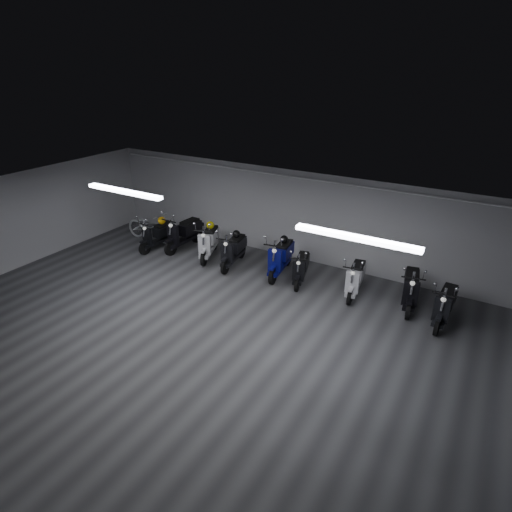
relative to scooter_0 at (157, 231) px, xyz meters
The scene contains 21 objects.
floor 5.47m from the scooter_0, 37.59° to the right, with size 14.00×10.00×0.01m, color #3C3C3F.
ceiling 5.84m from the scooter_0, 37.59° to the right, with size 14.00×10.00×0.01m, color slate.
back_wall 4.68m from the scooter_0, 21.51° to the left, with size 14.00×0.01×2.80m, color #ABABAE.
left_wall 4.34m from the scooter_0, 129.25° to the right, with size 0.01×10.00×2.80m, color #ABABAE.
fluor_strip_left 3.38m from the scooter_0, 60.62° to the right, with size 2.40×0.18×0.08m, color white.
fluor_strip_right 7.94m from the scooter_0, 17.56° to the right, with size 2.40×0.18×0.08m, color white.
conduit 5.00m from the scooter_0, 20.52° to the left, with size 0.05×0.05×13.60m, color white.
scooter_0 is the anchor object (origin of this frame).
scooter_1 0.87m from the scooter_0, 31.42° to the left, with size 0.65×1.96×1.46m, color black, non-canonical shape.
scooter_2 1.89m from the scooter_0, ahead, with size 0.62×1.87×1.39m, color silver, non-canonical shape.
scooter_3 2.87m from the scooter_0, ahead, with size 0.60×1.80×1.34m, color black, non-canonical shape.
scooter_4 4.39m from the scooter_0, ahead, with size 0.64×1.92×1.43m, color #0A0C63, non-canonical shape.
scooter_5 5.09m from the scooter_0, ahead, with size 0.53×1.60×1.19m, color black, non-canonical shape.
scooter_6 6.63m from the scooter_0, ahead, with size 0.57×1.70×1.27m, color silver, non-canonical shape.
scooter_7 8.03m from the scooter_0, ahead, with size 0.61×1.83×1.36m, color black, non-canonical shape.
scooter_8 8.88m from the scooter_0, ahead, with size 0.58×1.74×1.30m, color black, non-canonical shape.
bicycle 0.83m from the scooter_0, 150.43° to the left, with size 0.68×1.93×1.25m, color silver.
helmet_0 1.89m from the scooter_0, 17.88° to the left, with size 0.25×0.25×0.25m, color #BCAF0B.
helmet_1 0.37m from the scooter_0, 84.88° to the left, with size 0.26×0.26×0.26m, color #E9A30D.
helmet_2 2.87m from the scooter_0, ahead, with size 0.23×0.23×0.23m, color black.
helmet_3 4.40m from the scooter_0, ahead, with size 0.24×0.24×0.24m, color black.
Camera 1 is at (5.08, -6.19, 5.73)m, focal length 29.64 mm.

